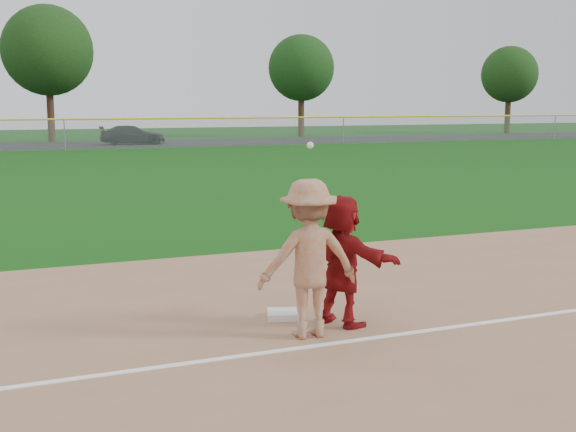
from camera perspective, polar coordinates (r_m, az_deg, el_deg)
name	(u,v)px	position (r m, az deg, el deg)	size (l,w,h in m)	color
ground	(329,325)	(10.07, 3.23, -8.57)	(160.00, 160.00, 0.00)	#10470D
foul_line	(355,340)	(9.38, 5.34, -9.76)	(60.00, 0.10, 0.01)	white
parking_asphalt	(58,145)	(54.92, -17.73, 5.34)	(120.00, 10.00, 0.01)	black
first_base	(282,314)	(10.28, -0.44, -7.78)	(0.42, 0.42, 0.09)	white
base_runner	(342,260)	(9.81, 4.26, -3.51)	(1.66, 0.53, 1.79)	maroon
car_right	(132,135)	(54.83, -12.20, 6.28)	(1.93, 4.76, 1.38)	black
first_base_play	(308,259)	(9.28, 1.62, -3.38)	(1.39, 0.88, 2.50)	gray
outfield_fence	(64,120)	(48.87, -17.29, 7.27)	(110.00, 0.12, 110.00)	#999EA0
tree_2	(48,51)	(60.46, -18.46, 12.29)	(7.00, 7.00, 10.58)	#352013
tree_3	(301,68)	(66.87, 1.06, 11.60)	(6.00, 6.00, 9.19)	#372314
tree_4	(509,75)	(76.87, 17.10, 10.63)	(5.60, 5.60, 8.67)	#372614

